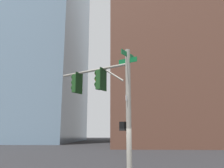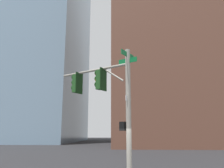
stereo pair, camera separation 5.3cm
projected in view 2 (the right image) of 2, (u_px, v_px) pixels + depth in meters
The scene contains 4 objects.
signal_pole_assembly at pixel (107, 95), 11.10m from camera, with size 4.08×2.71×6.23m.
building_brick_nearside at pixel (185, 40), 44.15m from camera, with size 27.77×18.67×39.92m, color brown.
building_brick_midblock at pixel (165, 89), 62.21m from camera, with size 20.32×18.98×28.34m, color brown.
building_glass_tower at pixel (41, 20), 66.93m from camera, with size 24.16×32.70×70.04m, color #7A99B2.
Camera 2 is at (0.17, 9.87, 2.33)m, focal length 36.25 mm.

